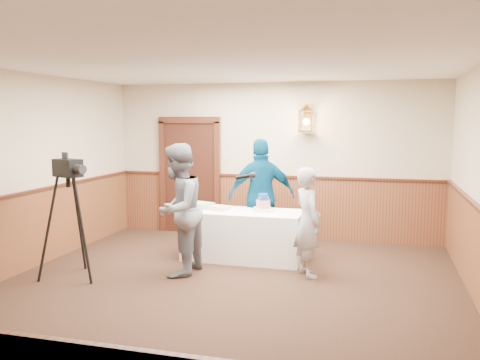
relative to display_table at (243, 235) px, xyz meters
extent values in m
plane|color=black|center=(0.14, -1.90, -0.38)|extent=(7.00, 7.00, 0.00)
cube|color=#C5B694|center=(0.14, 1.60, 1.02)|extent=(6.00, 0.02, 2.80)
cube|color=white|center=(0.14, -1.90, 2.42)|extent=(6.00, 7.00, 0.02)
cube|color=#5E281B|center=(0.14, 1.58, 0.18)|extent=(5.98, 0.04, 1.10)
cube|color=#421D11|center=(0.14, 1.56, 0.75)|extent=(5.98, 0.07, 0.04)
cube|color=#33160E|center=(-1.46, 1.55, 0.68)|extent=(1.00, 0.06, 2.10)
cube|color=white|center=(0.00, 0.00, 0.00)|extent=(1.80, 0.80, 0.75)
cube|color=beige|center=(0.30, 0.05, 0.40)|extent=(0.34, 0.34, 0.05)
cylinder|color=#B90C1E|center=(0.30, 0.05, 0.49)|extent=(0.21, 0.21, 0.12)
cylinder|color=#123E95|center=(0.30, 0.05, 0.60)|extent=(0.15, 0.15, 0.10)
cube|color=#E4C188|center=(-0.40, 0.00, 0.41)|extent=(0.34, 0.29, 0.06)
cube|color=#8DC88E|center=(-0.72, 0.11, 0.41)|extent=(0.41, 0.37, 0.08)
imported|color=slate|center=(-0.67, -1.00, 0.54)|extent=(0.74, 0.92, 1.82)
cylinder|color=black|center=(0.32, -1.18, 1.04)|extent=(0.23, 0.10, 0.09)
sphere|color=black|center=(0.44, -1.21, 1.07)|extent=(0.08, 0.08, 0.08)
imported|color=#A5A4AA|center=(1.07, -0.59, 0.38)|extent=(0.60, 0.66, 1.50)
imported|color=navy|center=(0.17, 0.51, 0.54)|extent=(1.17, 0.82, 1.84)
cube|color=black|center=(-2.00, -1.54, 1.13)|extent=(0.45, 0.35, 0.24)
cylinder|color=black|center=(-1.77, -1.63, 1.13)|extent=(0.19, 0.17, 0.12)
camera|label=1|loc=(1.97, -7.38, 1.77)|focal=38.00mm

